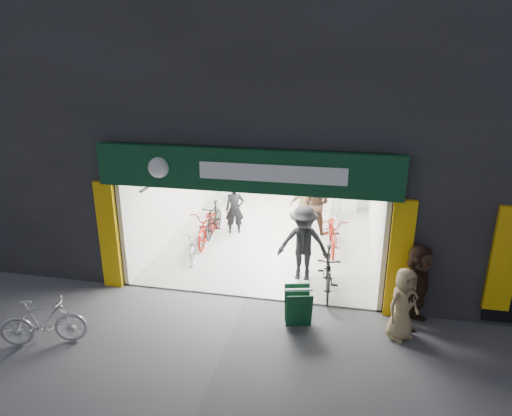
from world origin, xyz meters
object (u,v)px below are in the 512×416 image
(bike_left_front, at_px, (197,243))
(parked_bike, at_px, (43,322))
(pedestrian_near, at_px, (403,304))
(sandwich_board, at_px, (298,306))
(bike_right_front, at_px, (328,272))

(bike_left_front, height_order, parked_bike, parked_bike)
(pedestrian_near, relative_size, sandwich_board, 1.83)
(pedestrian_near, bearing_deg, sandwich_board, 138.29)
(sandwich_board, bearing_deg, bike_right_front, 56.47)
(parked_bike, relative_size, pedestrian_near, 1.08)
(parked_bike, bearing_deg, bike_left_front, -40.14)
(parked_bike, distance_m, sandwich_board, 4.96)
(bike_left_front, bearing_deg, sandwich_board, -50.13)
(bike_right_front, xyz_separation_m, parked_bike, (-5.22, -3.05, -0.05))
(bike_right_front, distance_m, parked_bike, 6.05)
(bike_left_front, relative_size, sandwich_board, 1.99)
(bike_left_front, relative_size, pedestrian_near, 1.08)
(parked_bike, height_order, sandwich_board, parked_bike)
(bike_left_front, xyz_separation_m, bike_right_front, (3.60, -1.24, 0.11))
(sandwich_board, bearing_deg, pedestrian_near, -14.27)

